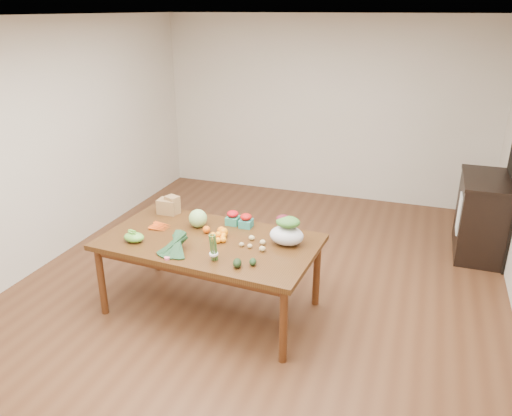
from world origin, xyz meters
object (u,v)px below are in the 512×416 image
(cabinet, at_px, (481,216))
(kale_bunch, at_px, (173,246))
(dining_table, at_px, (211,275))
(salad_bag, at_px, (287,232))
(cabbage, at_px, (198,218))
(asparagus_bundle, at_px, (213,247))
(paper_bag, at_px, (168,205))
(mandarin_cluster, at_px, (218,236))

(cabinet, relative_size, kale_bunch, 2.55)
(dining_table, height_order, cabinet, cabinet)
(dining_table, distance_m, salad_bag, 0.88)
(cabbage, relative_size, salad_bag, 0.57)
(cabinet, distance_m, salad_bag, 2.77)
(kale_bunch, xyz_separation_m, asparagus_bundle, (0.39, 0.01, 0.05))
(paper_bag, relative_size, cabbage, 1.48)
(cabinet, xyz_separation_m, paper_bag, (-3.20, -1.75, 0.37))
(mandarin_cluster, height_order, asparagus_bundle, asparagus_bundle)
(dining_table, distance_m, cabbage, 0.57)
(dining_table, relative_size, salad_bag, 6.32)
(mandarin_cluster, bearing_deg, salad_bag, 11.55)
(kale_bunch, relative_size, salad_bag, 1.26)
(paper_bag, distance_m, cabbage, 0.50)
(paper_bag, height_order, salad_bag, salad_bag)
(kale_bunch, height_order, asparagus_bundle, asparagus_bundle)
(dining_table, height_order, asparagus_bundle, asparagus_bundle)
(dining_table, bearing_deg, salad_bag, 15.36)
(dining_table, relative_size, kale_bunch, 5.00)
(mandarin_cluster, bearing_deg, cabbage, 145.08)
(cabinet, distance_m, paper_bag, 3.67)
(mandarin_cluster, height_order, kale_bunch, kale_bunch)
(mandarin_cluster, bearing_deg, paper_bag, 150.54)
(dining_table, bearing_deg, mandarin_cluster, 15.86)
(cabinet, xyz_separation_m, cabbage, (-2.75, -1.97, 0.37))
(cabbage, height_order, asparagus_bundle, asparagus_bundle)
(paper_bag, bearing_deg, asparagus_bundle, -42.74)
(dining_table, bearing_deg, asparagus_bundle, -56.65)
(cabinet, height_order, kale_bunch, cabinet)
(asparagus_bundle, bearing_deg, dining_table, 123.35)
(dining_table, relative_size, paper_bag, 7.49)
(cabinet, distance_m, asparagus_bundle, 3.48)
(cabinet, relative_size, mandarin_cluster, 5.67)
(cabbage, height_order, mandarin_cluster, cabbage)
(paper_bag, xyz_separation_m, mandarin_cluster, (0.76, -0.43, -0.05))
(paper_bag, distance_m, salad_bag, 1.41)
(dining_table, xyz_separation_m, kale_bunch, (-0.18, -0.38, 0.45))
(kale_bunch, distance_m, asparagus_bundle, 0.39)
(salad_bag, bearing_deg, kale_bunch, -149.43)
(kale_bunch, bearing_deg, cabinet, 47.38)
(asparagus_bundle, bearing_deg, cabbage, 129.40)
(kale_bunch, bearing_deg, dining_table, 68.61)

